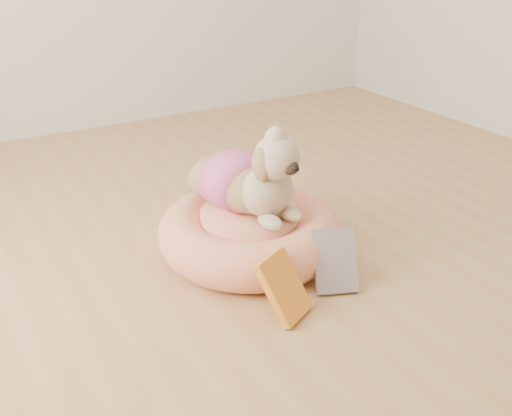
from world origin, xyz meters
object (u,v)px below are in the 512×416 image
pet_bed (249,232)px  book_white (335,261)px  book_yellow (284,287)px  dog (249,164)px

pet_bed → book_white: book_white is taller
book_white → pet_bed: bearing=134.3°
book_yellow → book_white: bearing=-14.6°
book_yellow → book_white: 0.25m
book_yellow → book_white: size_ratio=0.98×
book_white → dog: bearing=133.3°
pet_bed → book_white: 0.38m
dog → book_yellow: bearing=-117.1°
pet_bed → book_white: (0.14, -0.35, 0.01)m
book_yellow → book_white: (0.24, 0.05, 0.00)m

